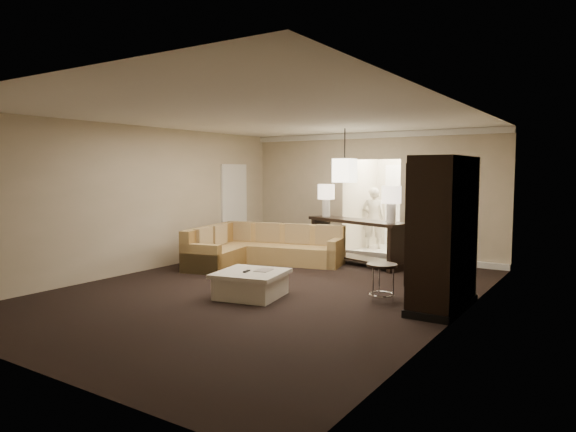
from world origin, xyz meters
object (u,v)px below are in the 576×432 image
Objects in this scene: sectional_sofa at (258,249)px; drink_table at (382,274)px; coffee_table at (251,284)px; armoire at (443,237)px; console_table at (356,237)px; person at (373,215)px.

drink_table is at bearing -36.51° from sectional_sofa.
coffee_table is 2.94m from armoire.
person reaches higher than console_table.
drink_table is 5.36m from person.
console_table is 2.32m from person.
armoire reaches higher than console_table.
sectional_sofa is 5.07× the size of drink_table.
coffee_table is 0.47× the size of console_table.
coffee_table is (1.57, -2.32, -0.12)m from sectional_sofa.
person reaches higher than coffee_table.
armoire is at bearing -31.24° from sectional_sofa.
coffee_table is 0.54× the size of armoire.
armoire is (2.55, -2.54, 0.47)m from console_table.
person is (1.10, 3.36, 0.52)m from sectional_sofa.
sectional_sofa is 3.58m from person.
drink_table is at bearing -38.48° from console_table.
person is (-0.59, 2.23, 0.29)m from console_table.
armoire reaches higher than sectional_sofa.
sectional_sofa is 1.34× the size of armoire.
armoire reaches higher than drink_table.
armoire is at bearing -26.10° from console_table.
coffee_table is 3.48m from console_table.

